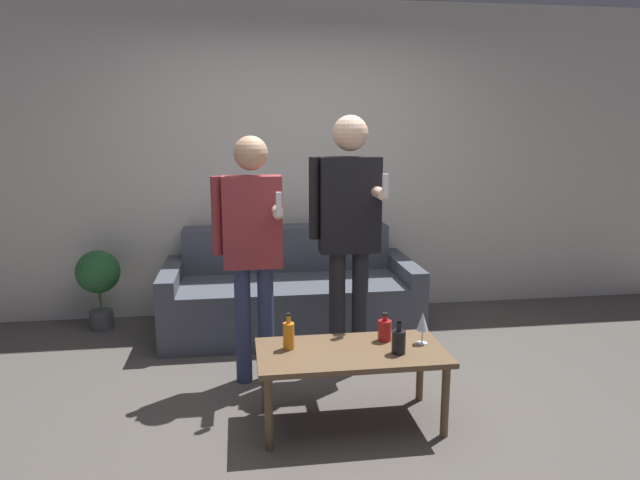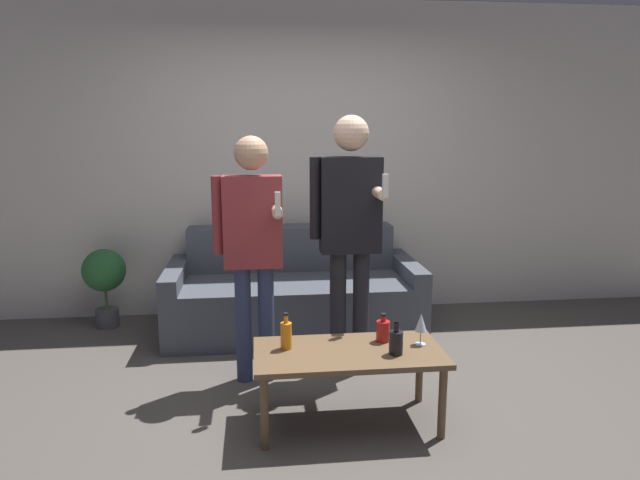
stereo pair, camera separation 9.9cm
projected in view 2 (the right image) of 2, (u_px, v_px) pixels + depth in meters
name	position (u px, v px, depth m)	size (l,w,h in m)	color
ground_plane	(325.00, 414.00, 3.32)	(16.00, 16.00, 0.00)	#514C47
wall_back	(297.00, 161.00, 5.00)	(8.00, 0.06, 2.70)	silver
couch	(294.00, 293.00, 4.70)	(2.02, 0.94, 0.81)	#474C56
coffee_table	(349.00, 359.00, 3.14)	(1.04, 0.53, 0.43)	brown
bottle_orange	(383.00, 330.00, 3.26)	(0.08, 0.08, 0.17)	#B21E1E
bottle_green	(396.00, 342.00, 3.07)	(0.08, 0.08, 0.18)	black
bottle_dark	(286.00, 335.00, 3.14)	(0.06, 0.06, 0.21)	orange
wine_glass_near	(421.00, 323.00, 3.19)	(0.07, 0.07, 0.18)	silver
person_standing_left	(252.00, 238.00, 3.59)	(0.43, 0.40, 1.59)	navy
person_standing_right	(350.00, 222.00, 3.73)	(0.46, 0.43, 1.72)	#232328
potted_plant	(104.00, 276.00, 4.69)	(0.35, 0.35, 0.66)	#4C4C51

